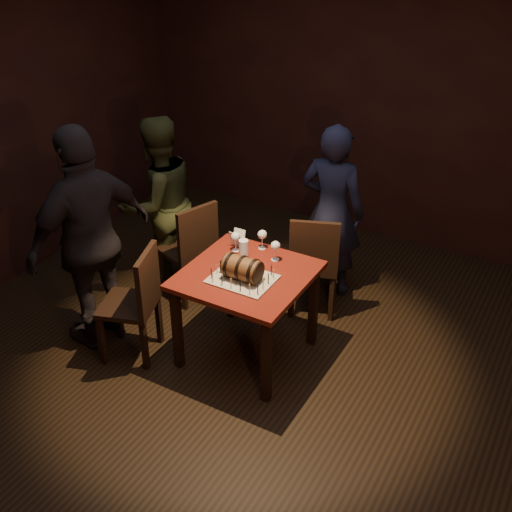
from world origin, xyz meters
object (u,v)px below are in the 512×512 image
object	(u,v)px
barrel_cake	(242,268)
wine_glass_left	(236,237)
wine_glass_right	(275,247)
pint_of_ale	(244,249)
wine_glass_mid	(262,235)
chair_left_front	(137,298)
person_left_rear	(159,204)
chair_back	(314,260)
chair_left_rear	(192,247)
pub_table	(247,286)
person_back	(332,211)
person_left_front	(91,239)

from	to	relation	value
barrel_cake	wine_glass_left	size ratio (longest dim) A/B	2.02
wine_glass_right	pint_of_ale	size ratio (longest dim) A/B	1.07
wine_glass_left	wine_glass_mid	bearing A→B (deg)	38.93
pint_of_ale	chair_left_front	xyz separation A→B (m)	(-0.59, -0.59, -0.30)
wine_glass_left	chair_left_front	distance (m)	0.88
chair_left_front	person_left_rear	xyz separation A→B (m)	(-0.51, 0.97, 0.26)
chair_back	chair_left_front	bearing A→B (deg)	-128.13
chair_left_rear	chair_back	bearing A→B (deg)	17.12
person_left_rear	chair_back	bearing A→B (deg)	117.11
wine_glass_mid	chair_back	distance (m)	0.59
wine_glass_left	wine_glass_mid	size ratio (longest dim) A/B	1.00
pub_table	chair_left_front	world-z (taller)	chair_left_front
wine_glass_mid	chair_left_rear	xyz separation A→B (m)	(-0.73, 0.08, -0.34)
wine_glass_right	person_back	bearing A→B (deg)	86.30
wine_glass_right	chair_left_rear	distance (m)	0.98
chair_left_rear	person_left_rear	distance (m)	0.50
chair_left_rear	person_left_rear	size ratio (longest dim) A/B	0.59
person_back	person_left_rear	size ratio (longest dim) A/B	0.99
chair_left_rear	barrel_cake	bearing A→B (deg)	-33.26
barrel_cake	person_left_front	world-z (taller)	person_left_front
person_left_front	pint_of_ale	bearing A→B (deg)	132.47
wine_glass_mid	wine_glass_right	bearing A→B (deg)	-31.14
pub_table	wine_glass_right	world-z (taller)	wine_glass_right
wine_glass_right	person_left_rear	bearing A→B (deg)	167.49
wine_glass_right	person_left_rear	world-z (taller)	person_left_rear
barrel_cake	wine_glass_mid	distance (m)	0.48
pint_of_ale	wine_glass_right	bearing A→B (deg)	21.07
pint_of_ale	chair_left_front	world-z (taller)	chair_left_front
wine_glass_mid	chair_left_rear	distance (m)	0.81
pub_table	chair_left_rear	world-z (taller)	chair_left_rear
pub_table	chair_left_front	size ratio (longest dim) A/B	0.97
wine_glass_left	barrel_cake	bearing A→B (deg)	-52.36
barrel_cake	wine_glass_mid	world-z (taller)	barrel_cake
wine_glass_left	person_back	distance (m)	1.03
wine_glass_right	chair_left_front	world-z (taller)	chair_left_front
wine_glass_left	chair_left_front	world-z (taller)	chair_left_front
chair_left_rear	wine_glass_left	bearing A→B (deg)	-20.05
chair_left_front	person_left_front	xyz separation A→B (m)	(-0.42, 0.03, 0.38)
wine_glass_mid	pint_of_ale	bearing A→B (deg)	-105.95
barrel_cake	pub_table	bearing A→B (deg)	101.62
wine_glass_left	wine_glass_mid	xyz separation A→B (m)	(0.16, 0.13, -0.00)
chair_left_front	person_left_front	distance (m)	0.57
wine_glass_mid	chair_left_rear	bearing A→B (deg)	173.97
wine_glass_mid	person_back	xyz separation A→B (m)	(0.23, 0.81, -0.09)
person_back	wine_glass_mid	bearing A→B (deg)	71.06
wine_glass_left	person_back	xyz separation A→B (m)	(0.39, 0.94, -0.09)
chair_left_front	person_left_rear	distance (m)	1.12
chair_back	wine_glass_left	bearing A→B (deg)	-130.14
chair_left_rear	person_left_front	xyz separation A→B (m)	(-0.33, -0.83, 0.38)
pub_table	wine_glass_right	size ratio (longest dim) A/B	5.59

